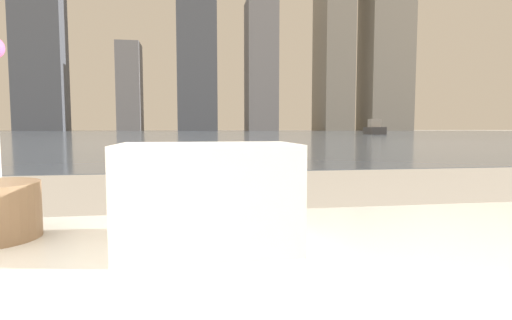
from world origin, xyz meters
name	(u,v)px	position (x,y,z in m)	size (l,w,h in m)	color
towel_stack	(208,196)	(-0.28, 0.81, 0.65)	(0.27, 0.16, 0.16)	white
harbor_water	(193,133)	(0.00, 62.00, 0.01)	(180.00, 110.00, 0.01)	slate
harbor_boat_0	(374,129)	(22.45, 47.40, 0.68)	(2.81, 5.35, 1.91)	#4C4C51
skyline_tower_0	(39,49)	(-40.55, 118.00, 22.20)	(12.75, 7.80, 44.40)	#4C515B
skyline_tower_1	(130,87)	(-17.22, 118.00, 12.25)	(6.35, 8.53, 24.49)	slate
skyline_tower_2	(196,19)	(1.57, 118.00, 31.87)	(11.10, 9.90, 63.73)	#4C515B
skyline_tower_3	(261,67)	(20.34, 118.00, 18.94)	(8.72, 10.41, 37.89)	slate
skyline_tower_4	(334,19)	(42.61, 118.00, 33.54)	(8.90, 13.85, 67.08)	gray
skyline_tower_5	(387,6)	(59.62, 118.00, 38.19)	(13.52, 12.14, 76.39)	gray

